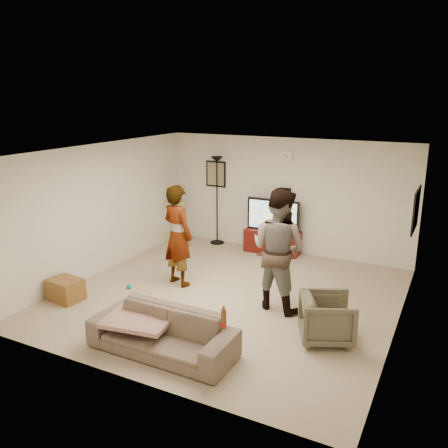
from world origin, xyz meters
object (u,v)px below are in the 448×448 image
at_px(person_left, 178,236).
at_px(side_table, 65,290).
at_px(person_right, 278,249).
at_px(beer_bottle, 224,319).
at_px(sofa, 162,333).
at_px(armchair, 327,318).
at_px(floor_lamp, 217,201).
at_px(tv_stand, 272,242).
at_px(cat_tree, 176,213).
at_px(tv, 273,215).

xyz_separation_m(person_left, side_table, (-1.33, -1.48, -0.74)).
xyz_separation_m(person_right, beer_bottle, (0.06, -2.03, -0.28)).
xyz_separation_m(beer_bottle, side_table, (-3.35, 0.64, -0.53)).
relative_size(person_right, sofa, 0.99).
height_order(person_right, armchair, person_right).
height_order(person_left, beer_bottle, person_left).
bearing_deg(floor_lamp, side_table, -101.78).
bearing_deg(sofa, side_table, 165.43).
relative_size(beer_bottle, side_table, 0.45).
relative_size(tv_stand, person_right, 0.61).
bearing_deg(floor_lamp, sofa, -70.81).
relative_size(tv_stand, cat_tree, 0.90).
xyz_separation_m(person_left, person_right, (1.96, -0.09, 0.07)).
relative_size(cat_tree, person_left, 0.73).
distance_m(floor_lamp, armchair, 4.82).
bearing_deg(person_right, floor_lamp, -33.35).
bearing_deg(beer_bottle, person_left, 133.54).
bearing_deg(sofa, armchair, 35.61).
bearing_deg(beer_bottle, cat_tree, 128.76).
xyz_separation_m(cat_tree, person_right, (3.42, -2.30, 0.32)).
xyz_separation_m(tv_stand, armchair, (2.08, -3.21, 0.08)).
bearing_deg(person_right, tv, -54.31).
relative_size(tv_stand, armchair, 1.64).
distance_m(person_left, side_table, 2.12).
bearing_deg(person_left, floor_lamp, -60.04).
bearing_deg(side_table, cat_tree, 92.02).
distance_m(floor_lamp, beer_bottle, 5.25).
height_order(tv_stand, armchair, armchair).
height_order(tv_stand, person_left, person_left).
bearing_deg(person_right, person_left, 10.09).
bearing_deg(tv_stand, armchair, -57.06).
xyz_separation_m(cat_tree, armchair, (4.43, -3.00, -0.34)).
bearing_deg(side_table, sofa, -14.89).
distance_m(armchair, side_table, 4.36).
bearing_deg(floor_lamp, cat_tree, -164.82).
bearing_deg(person_left, tv_stand, -91.87).
bearing_deg(tv_stand, side_table, -119.66).
distance_m(beer_bottle, armchair, 1.68).
distance_m(tv, cat_tree, 2.37).
bearing_deg(person_left, tv, -91.87).
height_order(tv, cat_tree, cat_tree).
bearing_deg(beer_bottle, tv, 103.91).
distance_m(tv_stand, tv, 0.60).
distance_m(tv_stand, cat_tree, 2.40).
distance_m(tv_stand, sofa, 4.55).
height_order(tv_stand, beer_bottle, beer_bottle).
relative_size(tv_stand, floor_lamp, 0.60).
distance_m(tv, person_left, 2.58).
height_order(tv, side_table, tv).
distance_m(tv_stand, person_right, 2.83).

